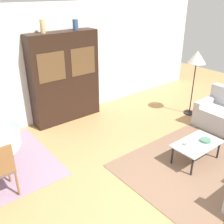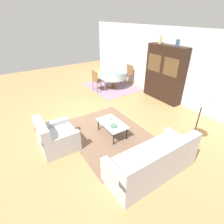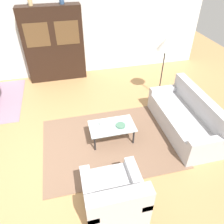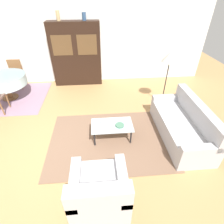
% 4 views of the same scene
% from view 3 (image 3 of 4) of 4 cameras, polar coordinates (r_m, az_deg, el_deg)
% --- Properties ---
extents(ground_plane, '(14.00, 14.00, 0.00)m').
position_cam_3_polar(ground_plane, '(4.51, -16.02, -12.42)').
color(ground_plane, tan).
extents(wall_back, '(10.00, 0.06, 2.70)m').
position_cam_3_polar(wall_back, '(6.91, -18.50, 19.09)').
color(wall_back, white).
rests_on(wall_back, ground_plane).
extents(area_rug, '(2.77, 2.07, 0.01)m').
position_cam_3_polar(area_rug, '(4.69, -0.52, -7.87)').
color(area_rug, brown).
rests_on(area_rug, ground_plane).
extents(couch, '(0.85, 2.01, 0.88)m').
position_cam_3_polar(couch, '(5.06, 18.68, -1.58)').
color(couch, '#B2B2B7').
rests_on(couch, ground_plane).
extents(armchair, '(0.90, 0.89, 0.85)m').
position_cam_3_polar(armchair, '(3.56, 0.59, -21.35)').
color(armchair, '#B2B2B7').
rests_on(armchair, ground_plane).
extents(coffee_table, '(0.94, 0.55, 0.38)m').
position_cam_3_polar(coffee_table, '(4.52, -0.00, -3.99)').
color(coffee_table, black).
rests_on(coffee_table, area_rug).
extents(display_cabinet, '(1.67, 0.40, 2.11)m').
position_cam_3_polar(display_cabinet, '(6.75, -14.85, 16.63)').
color(display_cabinet, black).
rests_on(display_cabinet, ground_plane).
extents(floor_lamp, '(0.44, 0.44, 1.63)m').
position_cam_3_polar(floor_lamp, '(5.57, 13.92, 16.36)').
color(floor_lamp, black).
rests_on(floor_lamp, ground_plane).
extents(cup, '(0.08, 0.08, 0.08)m').
position_cam_3_polar(cup, '(4.48, -2.76, -3.08)').
color(cup, white).
rests_on(cup, coffee_table).
extents(bowl, '(0.19, 0.19, 0.04)m').
position_cam_3_polar(bowl, '(4.47, 2.27, -3.53)').
color(bowl, '#4C7A60').
rests_on(bowl, coffee_table).
extents(vase_tall, '(0.11, 0.11, 0.28)m').
position_cam_3_polar(vase_tall, '(6.47, -20.75, 25.78)').
color(vase_tall, tan).
rests_on(vase_tall, display_cabinet).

